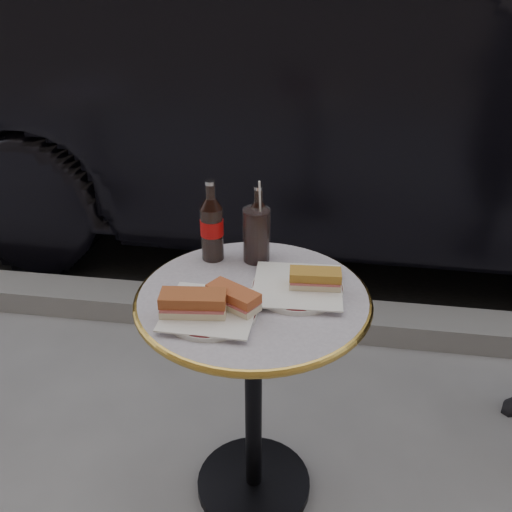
# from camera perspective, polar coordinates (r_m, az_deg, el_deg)

# --- Properties ---
(ground) EXTENTS (80.00, 80.00, 0.00)m
(ground) POSITION_cam_1_polar(r_m,az_deg,el_deg) (1.98, -0.23, -22.01)
(ground) COLOR gray
(ground) RESTS_ON ground
(asphalt_road) EXTENTS (40.00, 8.00, 0.00)m
(asphalt_road) POSITION_cam_1_polar(r_m,az_deg,el_deg) (6.43, 6.87, 14.66)
(asphalt_road) COLOR black
(asphalt_road) RESTS_ON ground
(curb) EXTENTS (40.00, 0.20, 0.12)m
(curb) POSITION_cam_1_polar(r_m,az_deg,el_deg) (2.61, 2.82, -5.99)
(curb) COLOR gray
(curb) RESTS_ON ground
(bistro_table) EXTENTS (0.62, 0.62, 0.73)m
(bistro_table) POSITION_cam_1_polar(r_m,az_deg,el_deg) (1.72, -0.26, -14.23)
(bistro_table) COLOR #BAB2C4
(bistro_table) RESTS_ON ground
(plate_left) EXTENTS (0.27, 0.27, 0.01)m
(plate_left) POSITION_cam_1_polar(r_m,az_deg,el_deg) (1.42, -4.55, -5.62)
(plate_left) COLOR silver
(plate_left) RESTS_ON bistro_table
(plate_right) EXTENTS (0.27, 0.27, 0.01)m
(plate_right) POSITION_cam_1_polar(r_m,az_deg,el_deg) (1.51, 4.17, -3.21)
(plate_right) COLOR white
(plate_right) RESTS_ON bistro_table
(sandwich_left_a) EXTENTS (0.17, 0.09, 0.06)m
(sandwich_left_a) POSITION_cam_1_polar(r_m,az_deg,el_deg) (1.39, -6.28, -4.85)
(sandwich_left_a) COLOR #A45029
(sandwich_left_a) RESTS_ON plate_left
(sandwich_left_b) EXTENTS (0.15, 0.12, 0.05)m
(sandwich_left_b) POSITION_cam_1_polar(r_m,az_deg,el_deg) (1.41, -2.27, -4.30)
(sandwich_left_b) COLOR #B1532D
(sandwich_left_b) RESTS_ON plate_left
(sandwich_right) EXTENTS (0.14, 0.07, 0.05)m
(sandwich_right) POSITION_cam_1_polar(r_m,az_deg,el_deg) (1.49, 5.93, -2.38)
(sandwich_right) COLOR #B37E2D
(sandwich_right) RESTS_ON plate_right
(cola_bottle_left) EXTENTS (0.07, 0.07, 0.24)m
(cola_bottle_left) POSITION_cam_1_polar(r_m,az_deg,el_deg) (1.61, -4.46, 3.56)
(cola_bottle_left) COLOR black
(cola_bottle_left) RESTS_ON bistro_table
(cola_bottle_right) EXTENTS (0.08, 0.08, 0.22)m
(cola_bottle_right) POSITION_cam_1_polar(r_m,az_deg,el_deg) (1.63, 0.24, 3.46)
(cola_bottle_right) COLOR black
(cola_bottle_right) RESTS_ON bistro_table
(cola_glass) EXTENTS (0.09, 0.09, 0.16)m
(cola_glass) POSITION_cam_1_polar(r_m,az_deg,el_deg) (1.61, 0.05, 2.13)
(cola_glass) COLOR black
(cola_glass) RESTS_ON bistro_table
(parked_car) EXTENTS (1.73, 4.91, 1.61)m
(parked_car) POSITION_cam_1_polar(r_m,az_deg,el_deg) (3.29, 7.93, 15.60)
(parked_car) COLOR black
(parked_car) RESTS_ON ground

